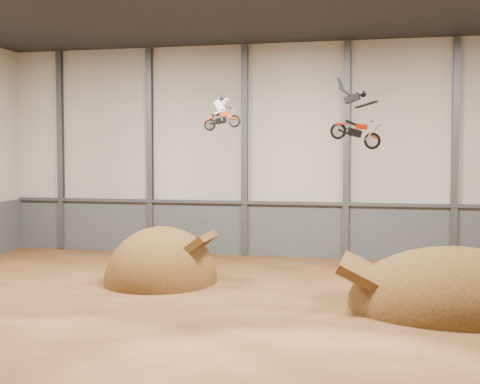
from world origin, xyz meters
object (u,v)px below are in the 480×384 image
landing_ramp (455,308)px  fmx_rider_b (353,114)px  fmx_rider_a (223,111)px  takeoff_ramp (161,282)px

landing_ramp → fmx_rider_b: bearing=-178.5°
fmx_rider_a → fmx_rider_b: (7.00, -3.92, -0.47)m
takeoff_ramp → landing_ramp: 14.91m
takeoff_ramp → fmx_rider_b: (10.13, -3.00, 8.57)m
landing_ramp → fmx_rider_b: size_ratio=3.00×
landing_ramp → fmx_rider_a: (-11.50, 3.81, 9.04)m
fmx_rider_a → fmx_rider_b: bearing=-17.8°
takeoff_ramp → landing_ramp: (14.63, -2.89, 0.00)m
takeoff_ramp → landing_ramp: takeoff_ramp is taller
fmx_rider_b → takeoff_ramp: bearing=173.7°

